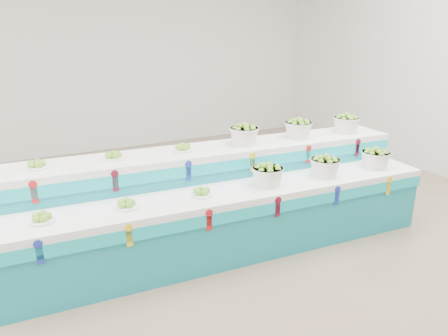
{
  "coord_description": "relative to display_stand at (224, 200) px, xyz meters",
  "views": [
    {
      "loc": [
        -1.02,
        -2.98,
        2.24
      ],
      "look_at": [
        0.85,
        0.61,
        0.87
      ],
      "focal_mm": 32.57,
      "sensor_mm": 36.0,
      "label": 1
    }
  ],
  "objects": [
    {
      "name": "plate_upper_mid",
      "position": [
        -1.06,
        0.35,
        0.55
      ],
      "size": [
        0.23,
        0.23,
        0.09
      ],
      "primitive_type": "cylinder",
      "rotation": [
        0.0,
        0.0,
        -0.07
      ],
      "color": "white",
      "rests_on": "display_stand"
    },
    {
      "name": "basket_upper_right",
      "position": [
        1.82,
        0.15,
        0.63
      ],
      "size": [
        0.35,
        0.35,
        0.23
      ],
      "primitive_type": null,
      "rotation": [
        0.0,
        0.0,
        -0.07
      ],
      "color": "silver",
      "rests_on": "display_stand"
    },
    {
      "name": "plate_upper_right",
      "position": [
        -0.34,
        0.3,
        0.55
      ],
      "size": [
        0.23,
        0.23,
        0.09
      ],
      "primitive_type": "cylinder",
      "rotation": [
        0.0,
        0.0,
        -0.07
      ],
      "color": "white",
      "rests_on": "display_stand"
    },
    {
      "name": "basket_upper_mid",
      "position": [
        1.1,
        0.2,
        0.63
      ],
      "size": [
        0.35,
        0.35,
        0.23
      ],
      "primitive_type": null,
      "rotation": [
        0.0,
        0.0,
        -0.07
      ],
      "color": "silver",
      "rests_on": "display_stand"
    },
    {
      "name": "basket_upper_left",
      "position": [
        0.39,
        0.25,
        0.63
      ],
      "size": [
        0.35,
        0.35,
        0.23
      ],
      "primitive_type": null,
      "rotation": [
        0.0,
        0.0,
        -0.07
      ],
      "color": "silver",
      "rests_on": "display_stand"
    },
    {
      "name": "back_wall",
      "position": [
        -0.85,
        4.39,
        1.49
      ],
      "size": [
        10.0,
        0.0,
        10.0
      ],
      "primitive_type": "plane",
      "rotation": [
        1.57,
        0.0,
        0.0
      ],
      "color": "silver",
      "rests_on": "ground"
    },
    {
      "name": "display_stand",
      "position": [
        0.0,
        0.0,
        0.0
      ],
      "size": [
        4.56,
        1.47,
        1.02
      ],
      "primitive_type": null,
      "rotation": [
        0.0,
        0.0,
        -0.07
      ],
      "color": "teal",
      "rests_on": "ground"
    },
    {
      "name": "plate_lower_mid",
      "position": [
        -1.1,
        -0.2,
        0.25
      ],
      "size": [
        0.23,
        0.23,
        0.09
      ],
      "primitive_type": "cylinder",
      "rotation": [
        0.0,
        0.0,
        -0.07
      ],
      "color": "white",
      "rests_on": "display_stand"
    },
    {
      "name": "basket_lower_left",
      "position": [
        0.35,
        -0.3,
        0.33
      ],
      "size": [
        0.35,
        0.35,
        0.23
      ],
      "primitive_type": null,
      "rotation": [
        0.0,
        0.0,
        -0.07
      ],
      "color": "silver",
      "rests_on": "display_stand"
    },
    {
      "name": "basket_lower_mid",
      "position": [
        1.07,
        -0.35,
        0.33
      ],
      "size": [
        0.35,
        0.35,
        0.23
      ],
      "primitive_type": null,
      "rotation": [
        0.0,
        0.0,
        -0.07
      ],
      "color": "silver",
      "rests_on": "display_stand"
    },
    {
      "name": "plate_lower_left",
      "position": [
        -1.8,
        -0.15,
        0.25
      ],
      "size": [
        0.23,
        0.23,
        0.09
      ],
      "primitive_type": "cylinder",
      "rotation": [
        0.0,
        0.0,
        -0.07
      ],
      "color": "white",
      "rests_on": "display_stand"
    },
    {
      "name": "basket_lower_right",
      "position": [
        1.78,
        -0.4,
        0.33
      ],
      "size": [
        0.35,
        0.35,
        0.23
      ],
      "primitive_type": null,
      "rotation": [
        0.0,
        0.0,
        -0.07
      ],
      "color": "silver",
      "rests_on": "display_stand"
    },
    {
      "name": "ground",
      "position": [
        -0.85,
        -0.61,
        -0.51
      ],
      "size": [
        10.0,
        10.0,
        0.0
      ],
      "primitive_type": "plane",
      "color": "brown",
      "rests_on": "ground"
    },
    {
      "name": "plate_lower_right",
      "position": [
        -0.37,
        -0.25,
        0.25
      ],
      "size": [
        0.23,
        0.23,
        0.09
      ],
      "primitive_type": "cylinder",
      "rotation": [
        0.0,
        0.0,
        -0.07
      ],
      "color": "white",
      "rests_on": "display_stand"
    },
    {
      "name": "plate_upper_left",
      "position": [
        -1.76,
        0.4,
        0.55
      ],
      "size": [
        0.23,
        0.23,
        0.09
      ],
      "primitive_type": "cylinder",
      "rotation": [
        0.0,
        0.0,
        -0.07
      ],
      "color": "white",
      "rests_on": "display_stand"
    }
  ]
}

